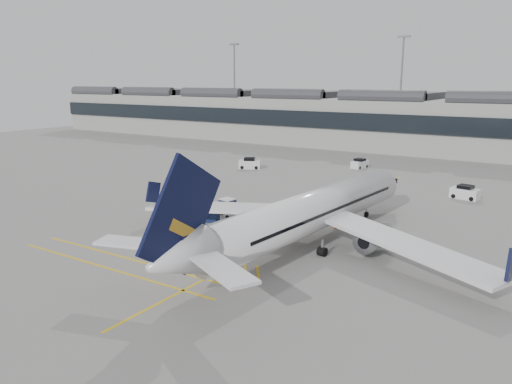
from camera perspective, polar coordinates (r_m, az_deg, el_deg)
The scene contains 18 objects.
ground at distance 52.66m, azimuth -7.61°, elevation -4.05°, with size 220.00×220.00×0.00m, color gray.
terminal at distance 115.29m, azimuth 16.32°, elevation 7.76°, with size 200.00×20.45×12.40m.
light_masts at distance 128.93m, azimuth 17.69°, elevation 11.87°, with size 113.00×0.60×25.45m.
apron_markings at distance 55.47m, azimuth 7.13°, elevation -3.16°, with size 0.25×60.00×0.01m, color gold.
airliner_main at distance 46.22m, azimuth 6.13°, elevation -2.39°, with size 36.13×39.61×10.53m.
belt_loader at distance 55.54m, azimuth -1.91°, elevation -2.51°, with size 4.35×2.14×1.72m.
baggage_cart_a at distance 50.88m, azimuth -0.86°, elevation -3.40°, with size 2.04×1.83×1.79m.
baggage_cart_b at distance 53.59m, azimuth -5.09°, elevation -2.72°, with size 1.82×1.63×1.62m.
baggage_cart_c at distance 57.13m, azimuth -3.28°, elevation -1.60°, with size 1.91×1.65×1.82m.
baggage_cart_d at distance 54.25m, azimuth -6.51°, elevation -2.54°, with size 1.79×1.58×1.65m.
ramp_agent_a at distance 53.34m, azimuth -0.78°, elevation -2.71°, with size 0.65×0.43×1.79m, color #E5430C.
ramp_agent_b at distance 52.48m, azimuth 0.59°, elevation -3.05°, with size 0.80×0.63×1.66m, color #E4480C.
pushback_tug at distance 59.56m, azimuth -7.93°, elevation -1.41°, with size 3.06×2.35×1.52m.
safety_cone_nose at distance 68.26m, azimuth 12.54°, elevation -0.14°, with size 0.37×0.37×0.51m, color #F24C0A.
safety_cone_engine at distance 52.41m, azimuth 9.06°, elevation -3.88°, with size 0.36×0.36×0.51m, color #F24C0A.
service_van_left at distance 86.56m, azimuth -0.73°, elevation 3.25°, with size 4.13×3.33×1.90m.
service_van_mid at distance 88.86m, azimuth 11.76°, elevation 3.17°, with size 2.26×3.53×1.68m.
service_van_right at distance 69.99m, azimuth 22.79°, elevation -0.07°, with size 3.76×2.39×1.79m.
Camera 1 is at (32.97, -38.18, 15.09)m, focal length 35.00 mm.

